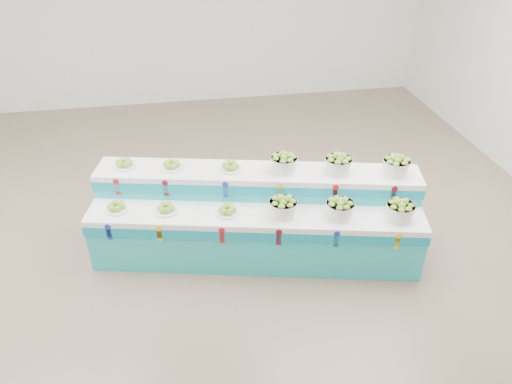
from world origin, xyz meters
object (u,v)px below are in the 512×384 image
at_px(plate_upper_mid, 172,165).
at_px(basket_lower_left, 283,207).
at_px(display_stand, 256,217).
at_px(basket_upper_right, 396,165).

bearing_deg(plate_upper_mid, basket_lower_left, -32.68).
distance_m(display_stand, basket_upper_right, 1.76).
height_order(display_stand, plate_upper_mid, plate_upper_mid).
distance_m(basket_lower_left, basket_upper_right, 1.42).
height_order(display_stand, basket_upper_right, basket_upper_right).
xyz_separation_m(basket_lower_left, plate_upper_mid, (-1.20, 0.77, 0.23)).
distance_m(display_stand, basket_lower_left, 0.52).
xyz_separation_m(display_stand, basket_lower_left, (0.26, -0.31, 0.33)).
bearing_deg(basket_lower_left, plate_upper_mid, 147.32).
bearing_deg(basket_upper_right, plate_upper_mid, 167.13).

